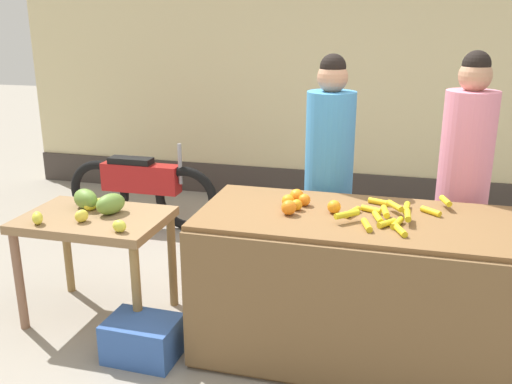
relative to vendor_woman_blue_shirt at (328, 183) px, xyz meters
name	(u,v)px	position (x,y,z in m)	size (l,w,h in m)	color
ground_plane	(297,344)	(-0.08, -0.67, -0.91)	(24.00, 24.00, 0.00)	gray
market_wall_back	(354,72)	(-0.08, 2.43, 0.55)	(7.86, 0.23, 2.99)	beige
fruit_stall_counter	(359,288)	(0.30, -0.69, -0.45)	(1.95, 0.88, 0.92)	brown
side_table_wooden	(95,231)	(-1.49, -0.67, -0.26)	(0.96, 0.67, 0.76)	olive
banana_bunch_pile	(389,214)	(0.45, -0.67, 0.03)	(0.66, 0.64, 0.07)	yellow
orange_pile	(301,202)	(-0.08, -0.63, 0.05)	(0.37, 0.32, 0.09)	orange
mango_papaya_pile	(95,204)	(-1.50, -0.62, -0.09)	(0.69, 0.54, 0.14)	yellow
vendor_woman_blue_shirt	(328,183)	(0.00, 0.00, 0.00)	(0.34, 0.34, 1.81)	#33333D
vendor_woman_pink_shirt	(462,189)	(0.90, 0.01, 0.02)	(0.34, 0.34, 1.84)	#33333D
parked_motorcycle	(141,188)	(-2.01, 1.07, -0.51)	(1.60, 0.18, 0.88)	black
produce_crate	(143,339)	(-0.98, -1.07, -0.78)	(0.44, 0.32, 0.26)	#3359A5
produce_sack	(229,255)	(-0.76, 0.01, -0.65)	(0.36, 0.30, 0.53)	maroon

